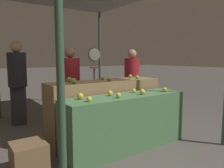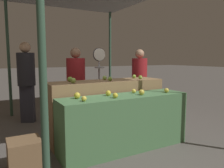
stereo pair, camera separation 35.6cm
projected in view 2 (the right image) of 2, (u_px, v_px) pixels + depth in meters
name	position (u px, v px, depth m)	size (l,w,h in m)	color
ground_plane	(125.00, 148.00, 3.46)	(60.00, 60.00, 0.00)	#59544F
display_counter_front	(125.00, 122.00, 3.41)	(2.08, 0.55, 0.85)	#4C7A4C
display_counter_back	(107.00, 109.00, 3.92)	(2.08, 0.55, 1.03)	olive
apple_front_0	(84.00, 99.00, 2.90)	(0.07, 0.07, 0.07)	yellow
apple_front_1	(115.00, 95.00, 3.13)	(0.08, 0.08, 0.08)	gold
apple_front_2	(142.00, 92.00, 3.38)	(0.09, 0.09, 0.09)	gold
apple_front_3	(167.00, 90.00, 3.62)	(0.08, 0.08, 0.08)	gold
apple_front_4	(77.00, 96.00, 3.09)	(0.09, 0.09, 0.09)	gold
apple_front_5	(108.00, 93.00, 3.32)	(0.08, 0.08, 0.08)	gold
apple_front_6	(134.00, 91.00, 3.57)	(0.07, 0.07, 0.07)	yellow
apple_back_0	(73.00, 81.00, 3.42)	(0.09, 0.09, 0.09)	#8EB247
apple_back_1	(110.00, 79.00, 3.75)	(0.07, 0.07, 0.07)	#7AA338
apple_back_2	(140.00, 77.00, 4.09)	(0.07, 0.07, 0.07)	#7AA338
apple_back_3	(70.00, 79.00, 3.63)	(0.09, 0.09, 0.09)	#7AA338
apple_back_4	(105.00, 78.00, 3.94)	(0.08, 0.08, 0.08)	#8EB247
apple_back_5	(134.00, 76.00, 4.25)	(0.07, 0.07, 0.07)	#84AD3D
produce_scale	(99.00, 70.00, 4.55)	(0.27, 0.20, 1.63)	#99999E
person_vendor_at_scale	(76.00, 81.00, 4.61)	(0.53, 0.53, 1.64)	#2D2D38
person_customer_left	(26.00, 76.00, 4.77)	(0.50, 0.50, 1.77)	#2D2D38
person_customer_right	(139.00, 78.00, 5.30)	(0.42, 0.42, 1.63)	#2D2D38
wooden_crate_side	(25.00, 155.00, 2.77)	(0.40, 0.40, 0.40)	brown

